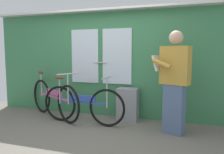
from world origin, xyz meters
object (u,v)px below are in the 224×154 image
at_px(bicycle_leaning_behind, 82,104).
at_px(passenger_reading_newspaper, 174,80).
at_px(trash_bin_by_wall, 128,104).
at_px(bicycle_near_door, 54,99).

xyz_separation_m(bicycle_leaning_behind, passenger_reading_newspaper, (1.62, -0.00, 0.50)).
bearing_deg(bicycle_leaning_behind, trash_bin_by_wall, 34.03).
height_order(bicycle_leaning_behind, passenger_reading_newspaper, passenger_reading_newspaper).
height_order(bicycle_near_door, trash_bin_by_wall, bicycle_near_door).
bearing_deg(passenger_reading_newspaper, bicycle_near_door, 14.69).
bearing_deg(trash_bin_by_wall, bicycle_near_door, -169.38).
bearing_deg(passenger_reading_newspaper, bicycle_leaning_behind, 19.26).
distance_m(bicycle_near_door, passenger_reading_newspaper, 2.40).
height_order(bicycle_near_door, passenger_reading_newspaper, passenger_reading_newspaper).
distance_m(bicycle_near_door, trash_bin_by_wall, 1.50).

